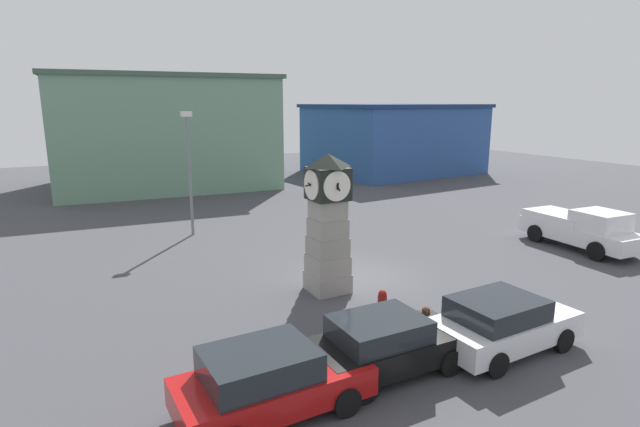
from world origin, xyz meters
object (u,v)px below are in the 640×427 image
Objects in this scene: bollard_near_tower at (425,325)px; pickup_truck at (581,228)px; car_navy_sedan at (269,380)px; clock_tower at (328,224)px; street_lamp_near_road at (189,164)px; car_by_building at (502,323)px; bollard_mid_row at (382,308)px; car_near_tower at (386,344)px.

pickup_truck reaches higher than bollard_near_tower.
car_navy_sedan is 0.77× the size of pickup_truck.
clock_tower is 1.16× the size of car_navy_sedan.
street_lamp_near_road is (-2.27, 9.65, 1.09)m from clock_tower.
clock_tower reaches higher than car_by_building.
street_lamp_near_road is (-14.69, 10.41, 2.54)m from pickup_truck.
clock_tower is at bearing 51.43° from car_navy_sedan.
clock_tower is 7.28m from car_navy_sedan.
bollard_mid_row is at bearing 127.59° from car_by_building.
car_navy_sedan reaches higher than bollard_mid_row.
car_by_building is at bearing -154.06° from pickup_truck.
car_near_tower is 14.48m from pickup_truck.
car_navy_sedan reaches higher than car_by_building.
bollard_near_tower is at bearing 20.63° from car_near_tower.
car_near_tower is (-1.34, -2.08, 0.16)m from bollard_mid_row.
bollard_mid_row is 2.48m from car_near_tower.
clock_tower reaches higher than car_navy_sedan.
car_near_tower is at bearing 4.14° from car_navy_sedan.
car_near_tower is at bearing -161.64° from pickup_truck.
bollard_near_tower is 0.95× the size of bollard_mid_row.
clock_tower is at bearing 95.36° from bollard_near_tower.
clock_tower is at bearing 109.01° from car_by_building.
clock_tower reaches higher than bollard_mid_row.
bollard_mid_row is 0.28× the size of car_by_building.
pickup_truck is at bearing -35.33° from street_lamp_near_road.
car_near_tower is 0.73× the size of pickup_truck.
pickup_truck is at bearing -3.52° from clock_tower.
pickup_truck is 0.89× the size of street_lamp_near_road.
car_near_tower reaches higher than bollard_mid_row.
street_lamp_near_road is at bearing 93.62° from car_near_tower.
street_lamp_near_road is (-2.71, 14.31, 2.92)m from bollard_near_tower.
bollard_mid_row is 13.41m from street_lamp_near_road.
car_navy_sedan reaches higher than bollard_near_tower.
clock_tower is 1.16× the size of car_by_building.
bollard_mid_row is 12.65m from pickup_truck.
bollard_near_tower is at bearing 10.35° from car_navy_sedan.
car_by_building is 11.57m from pickup_truck.
car_by_building is 0.77× the size of pickup_truck.
pickup_truck is at bearing 15.86° from car_navy_sedan.
street_lamp_near_road is at bearing 81.94° from car_navy_sedan.
bollard_mid_row is 5.01m from car_navy_sedan.
clock_tower is 0.90× the size of pickup_truck.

